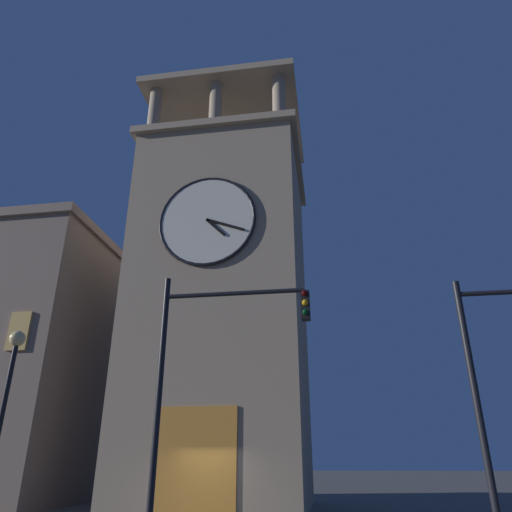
% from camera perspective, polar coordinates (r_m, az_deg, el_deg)
% --- Properties ---
extents(clocktower, '(8.78, 9.31, 24.61)m').
position_cam_1_polar(clocktower, '(25.41, -3.75, -6.04)').
color(clocktower, gray).
rests_on(clocktower, ground_plane).
extents(traffic_signal_far, '(3.92, 0.41, 6.56)m').
position_cam_1_polar(traffic_signal_far, '(12.26, -6.07, -12.33)').
color(traffic_signal_far, black).
rests_on(traffic_signal_far, ground_plane).
extents(street_lamp, '(0.44, 0.44, 5.43)m').
position_cam_1_polar(street_lamp, '(15.20, -27.82, -14.14)').
color(street_lamp, black).
rests_on(street_lamp, ground_plane).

